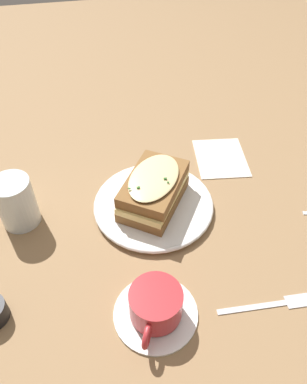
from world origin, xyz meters
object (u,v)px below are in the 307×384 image
(water_glass, at_px, (16,202))
(dinner_plate, at_px, (154,205))
(teacup_with_saucer, at_px, (156,307))
(fork, at_px, (286,302))
(napkin, at_px, (221,158))
(sandwich, at_px, (154,190))

(water_glass, bearing_deg, dinner_plate, 85.85)
(teacup_with_saucer, height_order, water_glass, water_glass)
(water_glass, distance_m, fork, 0.49)
(fork, bearing_deg, napkin, -178.93)
(dinner_plate, bearing_deg, teacup_with_saucer, -10.60)
(sandwich, bearing_deg, fork, 34.32)
(sandwich, height_order, fork, sandwich)
(fork, bearing_deg, teacup_with_saucer, -93.00)
(dinner_plate, relative_size, sandwich, 1.32)
(fork, bearing_deg, sandwich, -142.82)
(napkin, bearing_deg, teacup_with_saucer, -32.99)
(teacup_with_saucer, bearing_deg, napkin, 172.35)
(teacup_with_saucer, distance_m, fork, 0.21)
(water_glass, height_order, napkin, water_glass)
(sandwich, xyz_separation_m, napkin, (-0.12, 0.18, -0.05))
(sandwich, bearing_deg, dinner_plate, -21.73)
(dinner_plate, xyz_separation_m, napkin, (-0.12, 0.18, -0.01))
(dinner_plate, xyz_separation_m, sandwich, (-0.00, 0.00, 0.04))
(dinner_plate, bearing_deg, fork, 34.59)
(water_glass, bearing_deg, napkin, 102.98)
(teacup_with_saucer, relative_size, water_glass, 1.32)
(fork, bearing_deg, dinner_plate, -142.55)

